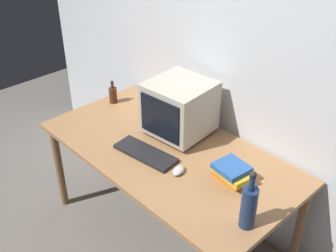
% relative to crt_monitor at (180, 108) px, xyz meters
% --- Properties ---
extents(ground_plane, '(6.00, 6.00, 0.00)m').
position_rel_crt_monitor_xyz_m(ground_plane, '(0.09, -0.19, -0.94)').
color(ground_plane, slate).
extents(back_wall, '(4.00, 0.08, 2.50)m').
position_rel_crt_monitor_xyz_m(back_wall, '(0.09, 0.31, 0.31)').
color(back_wall, silver).
rests_on(back_wall, ground).
extents(desk, '(1.70, 0.88, 0.74)m').
position_rel_crt_monitor_xyz_m(desk, '(0.09, -0.19, -0.27)').
color(desk, '#9E7047').
rests_on(desk, ground).
extents(crt_monitor, '(0.41, 0.42, 0.37)m').
position_rel_crt_monitor_xyz_m(crt_monitor, '(0.00, 0.00, 0.00)').
color(crt_monitor, '#B2AD9E').
rests_on(crt_monitor, desk).
extents(keyboard, '(0.44, 0.21, 0.02)m').
position_rel_crt_monitor_xyz_m(keyboard, '(0.04, -0.33, -0.18)').
color(keyboard, black).
rests_on(keyboard, desk).
extents(computer_mouse, '(0.09, 0.11, 0.04)m').
position_rel_crt_monitor_xyz_m(computer_mouse, '(0.30, -0.31, -0.17)').
color(computer_mouse, beige).
rests_on(computer_mouse, desk).
extents(bottle_tall, '(0.08, 0.08, 0.34)m').
position_rel_crt_monitor_xyz_m(bottle_tall, '(0.84, -0.35, -0.06)').
color(bottle_tall, navy).
rests_on(bottle_tall, desk).
extents(bottle_short, '(0.06, 0.06, 0.18)m').
position_rel_crt_monitor_xyz_m(bottle_short, '(-0.64, -0.07, -0.13)').
color(bottle_short, '#472314').
rests_on(bottle_short, desk).
extents(book_stack, '(0.25, 0.19, 0.11)m').
position_rel_crt_monitor_xyz_m(book_stack, '(0.56, -0.13, -0.14)').
color(book_stack, orange).
rests_on(book_stack, desk).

